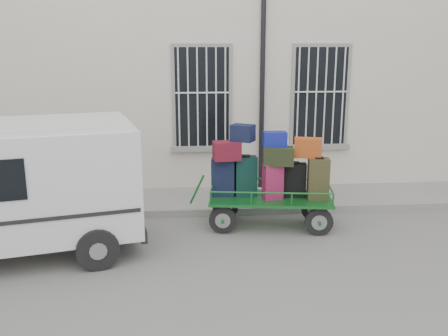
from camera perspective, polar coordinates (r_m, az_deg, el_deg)
ground at (r=8.97m, az=0.99°, el=-8.40°), size 80.00×80.00×0.00m
building at (r=13.78m, az=-1.28°, el=12.27°), size 24.00×5.15×6.00m
sidewalk at (r=11.00m, az=-0.15°, el=-3.68°), size 24.00×1.70×0.15m
luggage_cart at (r=9.41m, az=5.07°, el=-1.13°), size 2.74×1.35×1.97m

